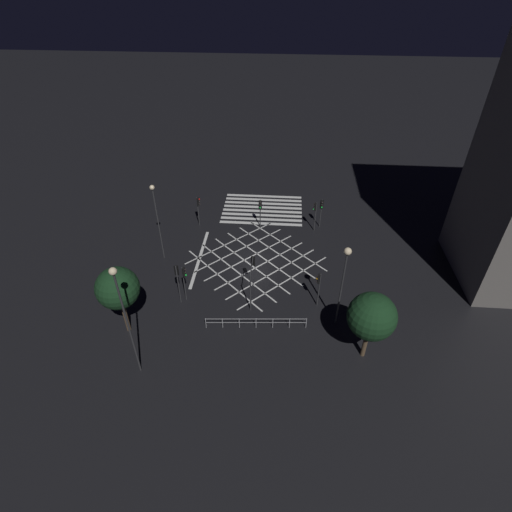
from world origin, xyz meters
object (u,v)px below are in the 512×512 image
(traffic_light_ne_cross, at_px, (177,276))
(traffic_light_median_south, at_px, (260,208))
(traffic_light_sw_cross, at_px, (321,208))
(street_lamp_west, at_px, (345,269))
(street_tree_near, at_px, (118,288))
(traffic_light_median_north, at_px, (252,273))
(street_lamp_far, at_px, (122,305))
(traffic_light_ne_main, at_px, (184,277))
(street_lamp_east, at_px, (156,211))
(traffic_light_nw_main, at_px, (319,283))
(traffic_light_se_main, at_px, (198,205))
(street_tree_far, at_px, (372,317))
(traffic_light_sw_main, at_px, (315,211))

(traffic_light_ne_cross, xyz_separation_m, traffic_light_median_south, (-6.09, -12.47, -0.50))
(traffic_light_sw_cross, relative_size, street_lamp_west, 0.44)
(traffic_light_sw_cross, distance_m, street_tree_near, 23.24)
(traffic_light_median_north, height_order, street_lamp_far, street_lamp_far)
(traffic_light_ne_main, height_order, street_lamp_east, street_lamp_east)
(traffic_light_nw_main, xyz_separation_m, street_lamp_far, (13.15, 7.81, 4.09))
(traffic_light_ne_cross, distance_m, street_tree_near, 5.27)
(traffic_light_median_north, distance_m, traffic_light_se_main, 13.30)
(traffic_light_median_south, relative_size, street_tree_near, 0.54)
(traffic_light_ne_cross, bearing_deg, street_lamp_west, -96.73)
(traffic_light_median_north, relative_size, traffic_light_ne_main, 1.09)
(traffic_light_sw_cross, distance_m, street_tree_far, 17.88)
(traffic_light_nw_main, relative_size, traffic_light_ne_main, 0.97)
(traffic_light_median_north, bearing_deg, street_lamp_west, -109.18)
(traffic_light_ne_cross, xyz_separation_m, traffic_light_ne_main, (-0.49, -0.29, -0.29))
(traffic_light_ne_cross, xyz_separation_m, traffic_light_sw_main, (-11.98, -12.16, -0.37))
(traffic_light_sw_cross, bearing_deg, street_lamp_east, -66.71)
(traffic_light_ne_cross, xyz_separation_m, street_lamp_west, (-13.32, 1.57, 2.94))
(traffic_light_median_south, relative_size, traffic_light_se_main, 0.95)
(traffic_light_median_north, bearing_deg, traffic_light_nw_main, -94.77)
(traffic_light_median_north, bearing_deg, street_lamp_east, 60.83)
(street_tree_near, bearing_deg, street_lamp_east, -92.06)
(traffic_light_median_north, relative_size, street_lamp_far, 0.40)
(traffic_light_nw_main, xyz_separation_m, traffic_light_ne_main, (11.31, 0.15, 0.07))
(street_tree_near, height_order, street_tree_far, street_tree_near)
(traffic_light_ne_cross, distance_m, street_lamp_east, 7.32)
(traffic_light_median_south, distance_m, traffic_light_sw_cross, 6.63)
(street_lamp_east, bearing_deg, traffic_light_ne_cross, 117.19)
(traffic_light_ne_cross, xyz_separation_m, traffic_light_nw_main, (-11.80, -0.44, -0.36))
(traffic_light_ne_cross, distance_m, traffic_light_sw_cross, 18.14)
(traffic_light_ne_cross, relative_size, traffic_light_nw_main, 1.15)
(traffic_light_ne_main, height_order, traffic_light_sw_cross, traffic_light_ne_main)
(traffic_light_nw_main, height_order, street_lamp_west, street_lamp_west)
(traffic_light_median_south, height_order, street_lamp_east, street_lamp_east)
(traffic_light_se_main, xyz_separation_m, street_tree_near, (2.85, 15.91, 2.02))
(traffic_light_median_south, height_order, street_lamp_west, street_lamp_west)
(street_lamp_west, bearing_deg, traffic_light_ne_main, -8.26)
(street_lamp_west, relative_size, street_tree_near, 1.25)
(street_lamp_west, bearing_deg, traffic_light_median_north, -19.18)
(traffic_light_median_south, bearing_deg, traffic_light_ne_main, -24.71)
(traffic_light_ne_cross, xyz_separation_m, traffic_light_sw_cross, (-12.71, -12.94, -0.45))
(traffic_light_ne_main, height_order, street_lamp_west, street_lamp_west)
(traffic_light_median_north, xyz_separation_m, street_lamp_east, (9.33, -5.21, 2.49))
(traffic_light_ne_cross, height_order, traffic_light_ne_main, traffic_light_ne_cross)
(traffic_light_ne_main, bearing_deg, traffic_light_sw_cross, 45.99)
(traffic_light_sw_main, height_order, street_lamp_far, street_lamp_far)
(traffic_light_ne_main, bearing_deg, street_tree_near, -135.69)
(traffic_light_median_south, distance_m, street_lamp_far, 21.61)
(traffic_light_sw_main, bearing_deg, traffic_light_ne_main, 45.94)
(street_lamp_west, bearing_deg, traffic_light_sw_cross, -87.56)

